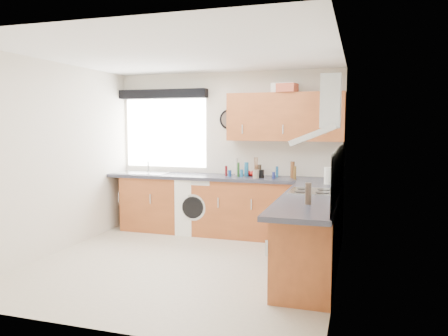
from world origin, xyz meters
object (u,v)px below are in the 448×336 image
(washing_machine, at_px, (200,204))
(extractor_hood, at_px, (323,117))
(oven, at_px, (312,233))
(upper_cabinets, at_px, (285,117))

(washing_machine, bearing_deg, extractor_hood, -35.50)
(extractor_hood, height_order, washing_machine, extractor_hood)
(oven, xyz_separation_m, washing_machine, (-1.86, 1.22, 0.03))
(extractor_hood, distance_m, upper_cabinets, 1.48)
(washing_machine, bearing_deg, oven, -36.87)
(oven, bearing_deg, washing_machine, 146.67)
(extractor_hood, xyz_separation_m, washing_machine, (-1.96, 1.22, -1.32))
(oven, bearing_deg, upper_cabinets, 112.54)
(upper_cabinets, relative_size, washing_machine, 1.88)
(oven, height_order, upper_cabinets, upper_cabinets)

